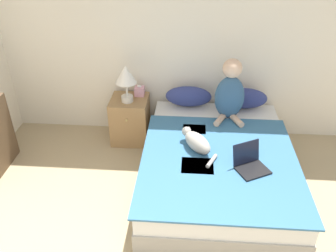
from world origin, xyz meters
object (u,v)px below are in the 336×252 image
(nightstand, at_px, (130,119))
(table_lamp, at_px, (126,77))
(person_sitting, at_px, (230,92))
(pillow_near, at_px, (188,96))
(tissue_box, at_px, (139,91))
(laptop_open, at_px, (250,164))
(pillow_far, at_px, (244,98))
(bed, at_px, (217,167))
(cat_tabby, at_px, (197,142))

(nightstand, distance_m, table_lamp, 0.63)
(person_sitting, bearing_deg, nightstand, 172.27)
(pillow_near, relative_size, nightstand, 0.98)
(tissue_box, bearing_deg, person_sitting, -14.72)
(laptop_open, distance_m, tissue_box, 1.77)
(pillow_far, relative_size, tissue_box, 4.10)
(bed, distance_m, tissue_box, 1.41)
(laptop_open, bearing_deg, table_lamp, 114.27)
(bed, xyz_separation_m, table_lamp, (-1.09, 0.77, 0.68))
(table_lamp, height_order, tissue_box, table_lamp)
(cat_tabby, relative_size, table_lamp, 1.14)
(bed, bearing_deg, cat_tabby, -174.88)
(bed, bearing_deg, tissue_box, 135.52)
(bed, bearing_deg, nightstand, 142.73)
(person_sitting, xyz_separation_m, cat_tabby, (-0.37, -0.68, -0.25))
(cat_tabby, bearing_deg, pillow_near, -28.03)
(cat_tabby, bearing_deg, pillow_far, -66.24)
(bed, relative_size, table_lamp, 4.49)
(nightstand, bearing_deg, pillow_near, 7.36)
(bed, relative_size, tissue_box, 15.04)
(bed, relative_size, cat_tabby, 3.95)
(cat_tabby, distance_m, table_lamp, 1.22)
(nightstand, xyz_separation_m, tissue_box, (0.12, 0.12, 0.35))
(laptop_open, bearing_deg, nightstand, 112.69)
(laptop_open, xyz_separation_m, tissue_box, (-1.25, 1.25, 0.12))
(person_sitting, height_order, cat_tabby, person_sitting)
(pillow_near, relative_size, cat_tabby, 1.08)
(person_sitting, relative_size, tissue_box, 5.28)
(bed, relative_size, nightstand, 3.58)
(pillow_near, bearing_deg, cat_tabby, -83.26)
(nightstand, height_order, table_lamp, table_lamp)
(bed, distance_m, pillow_near, 1.05)
(laptop_open, xyz_separation_m, nightstand, (-1.37, 1.13, -0.23))
(bed, relative_size, pillow_near, 3.66)
(laptop_open, distance_m, table_lamp, 1.79)
(bed, xyz_separation_m, person_sitting, (0.14, 0.66, 0.58))
(pillow_far, xyz_separation_m, tissue_box, (-1.31, 0.03, 0.04))
(pillow_near, height_order, table_lamp, table_lamp)
(pillow_near, bearing_deg, laptop_open, -62.75)
(person_sitting, distance_m, cat_tabby, 0.81)
(pillow_far, xyz_separation_m, cat_tabby, (-0.57, -0.94, -0.04))
(cat_tabby, height_order, tissue_box, tissue_box)
(cat_tabby, distance_m, nightstand, 1.23)
(bed, relative_size, laptop_open, 5.46)
(person_sitting, xyz_separation_m, nightstand, (-1.22, 0.17, -0.52))
(bed, distance_m, nightstand, 1.36)
(laptop_open, bearing_deg, bed, 105.53)
(person_sitting, xyz_separation_m, laptop_open, (0.15, -0.96, -0.28))
(pillow_near, xyz_separation_m, tissue_box, (-0.62, 0.03, 0.04))
(bed, relative_size, person_sitting, 2.85)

